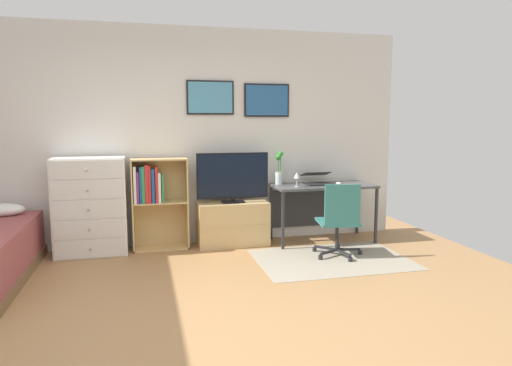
% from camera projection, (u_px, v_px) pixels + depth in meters
% --- Properties ---
extents(ground_plane, '(7.20, 7.20, 0.00)m').
position_uv_depth(ground_plane, '(186.00, 324.00, 3.57)').
color(ground_plane, '#A87A4C').
extents(wall_back_with_posters, '(6.12, 0.09, 2.70)m').
position_uv_depth(wall_back_with_posters, '(166.00, 137.00, 5.72)').
color(wall_back_with_posters, silver).
rests_on(wall_back_with_posters, ground_plane).
extents(area_rug, '(1.70, 1.20, 0.01)m').
position_uv_depth(area_rug, '(332.00, 259.00, 5.22)').
color(area_rug, '#9E937F').
rests_on(area_rug, ground_plane).
extents(dresser, '(0.81, 0.46, 1.14)m').
position_uv_depth(dresser, '(91.00, 206.00, 5.35)').
color(dresser, white).
rests_on(dresser, ground_plane).
extents(bookshelf, '(0.66, 0.30, 1.11)m').
position_uv_depth(bookshelf, '(155.00, 195.00, 5.58)').
color(bookshelf, tan).
rests_on(bookshelf, ground_plane).
extents(tv_stand, '(0.88, 0.41, 0.55)m').
position_uv_depth(tv_stand, '(233.00, 224.00, 5.81)').
color(tv_stand, tan).
rests_on(tv_stand, ground_plane).
extents(television, '(0.90, 0.16, 0.62)m').
position_uv_depth(television, '(233.00, 178.00, 5.71)').
color(television, black).
rests_on(television, tv_stand).
extents(desk, '(1.30, 0.59, 0.74)m').
position_uv_depth(desk, '(321.00, 194.00, 6.02)').
color(desk, '#4C4C4F').
rests_on(desk, ground_plane).
extents(office_chair, '(0.58, 0.58, 0.86)m').
position_uv_depth(office_chair, '(339.00, 218.00, 5.24)').
color(office_chair, '#232326').
rests_on(office_chair, ground_plane).
extents(laptop, '(0.36, 0.39, 0.16)m').
position_uv_depth(laptop, '(318.00, 179.00, 5.99)').
color(laptop, black).
rests_on(laptop, desk).
extents(computer_mouse, '(0.06, 0.10, 0.03)m').
position_uv_depth(computer_mouse, '(339.00, 183.00, 5.94)').
color(computer_mouse, silver).
rests_on(computer_mouse, desk).
extents(bamboo_vase, '(0.10, 0.10, 0.43)m').
position_uv_depth(bamboo_vase, '(279.00, 168.00, 5.94)').
color(bamboo_vase, silver).
rests_on(bamboo_vase, desk).
extents(wine_glass, '(0.07, 0.07, 0.18)m').
position_uv_depth(wine_glass, '(297.00, 176.00, 5.74)').
color(wine_glass, silver).
rests_on(wine_glass, desk).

